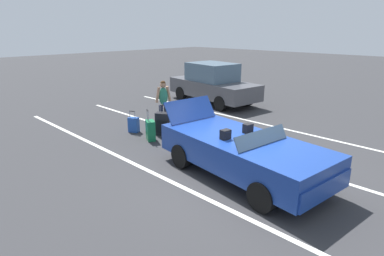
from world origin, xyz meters
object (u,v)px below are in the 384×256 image
Objects in this scene: parked_sedan_near at (213,84)px; convertible_car at (249,155)px; suitcase_small_carryon at (134,125)px; suitcase_large_black at (163,124)px; traveler_person at (163,102)px; suitcase_medium_bright at (150,130)px.

convertible_car is at bearing -35.83° from parked_sedan_near.
parked_sedan_near is (-1.06, 5.25, 0.64)m from suitcase_small_carryon.
parked_sedan_near reaches higher than suitcase_large_black.
parked_sedan_near is (-2.00, 4.75, 0.52)m from suitcase_large_black.
suitcase_large_black is at bearing 176.45° from convertible_car.
traveler_person is 0.35× the size of parked_sedan_near.
convertible_car is 4.48× the size of suitcase_large_black.
suitcase_medium_bright is 0.59× the size of traveler_person.
parked_sedan_near reaches higher than traveler_person.
traveler_person is 4.46m from parked_sedan_near.
convertible_car is 4.58m from traveler_person.
suitcase_small_carryon is at bearing -96.72° from traveler_person.
parked_sedan_near reaches higher than suitcase_small_carryon.
parked_sedan_near is (-5.81, 5.47, 0.30)m from convertible_car.
suitcase_small_carryon is (-4.75, 0.22, -0.34)m from convertible_car.
suitcase_large_black is at bearing -87.74° from suitcase_small_carryon.
suitcase_small_carryon is at bearing -71.14° from parked_sedan_near.
convertible_car reaches higher than suitcase_large_black.
suitcase_medium_bright is at bearing -174.52° from convertible_car.
parked_sedan_near is at bearing 49.31° from suitcase_medium_bright.
traveler_person is at bearing 171.40° from convertible_car.
suitcase_large_black is 0.62m from suitcase_medium_bright.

